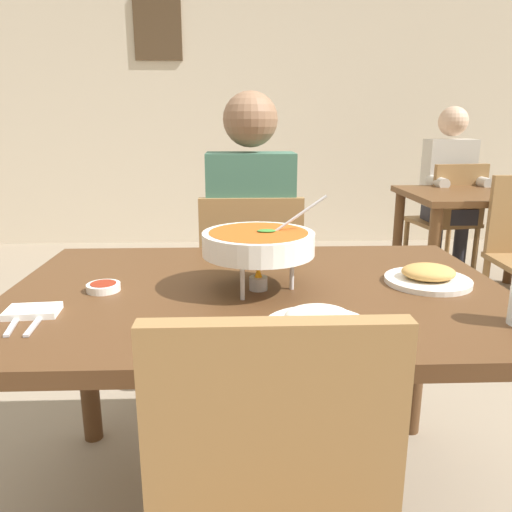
{
  "coord_description": "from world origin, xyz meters",
  "views": [
    {
      "loc": [
        -0.05,
        -1.3,
        1.18
      ],
      "look_at": [
        0.0,
        0.15,
        0.8
      ],
      "focal_mm": 34.73,
      "sensor_mm": 36.0,
      "label": 1
    }
  ],
  "objects_px": {
    "rice_plate": "(318,323)",
    "patron_bg_middle": "(449,183)",
    "chair_diner_main": "(251,283)",
    "sauce_dish": "(103,287)",
    "appetizer_plate": "(428,276)",
    "diner_main": "(250,229)",
    "chair_bg_middle": "(449,215)",
    "curry_bowl": "(259,244)",
    "dining_table_far": "(481,212)",
    "dining_table_main": "(258,321)"
  },
  "relations": [
    {
      "from": "curry_bowl",
      "to": "dining_table_far",
      "type": "bearing_deg",
      "value": 50.78
    },
    {
      "from": "curry_bowl",
      "to": "chair_bg_middle",
      "type": "bearing_deg",
      "value": 56.9
    },
    {
      "from": "chair_diner_main",
      "to": "diner_main",
      "type": "distance_m",
      "value": 0.24
    },
    {
      "from": "rice_plate",
      "to": "patron_bg_middle",
      "type": "xyz_separation_m",
      "value": [
        1.45,
        2.75,
        -0.02
      ]
    },
    {
      "from": "curry_bowl",
      "to": "appetizer_plate",
      "type": "height_order",
      "value": "curry_bowl"
    },
    {
      "from": "sauce_dish",
      "to": "chair_bg_middle",
      "type": "bearing_deg",
      "value": 50.34
    },
    {
      "from": "chair_diner_main",
      "to": "diner_main",
      "type": "bearing_deg",
      "value": 90.0
    },
    {
      "from": "sauce_dish",
      "to": "chair_diner_main",
      "type": "bearing_deg",
      "value": 61.22
    },
    {
      "from": "curry_bowl",
      "to": "dining_table_far",
      "type": "distance_m",
      "value": 2.5
    },
    {
      "from": "chair_bg_middle",
      "to": "patron_bg_middle",
      "type": "bearing_deg",
      "value": 85.98
    },
    {
      "from": "rice_plate",
      "to": "appetizer_plate",
      "type": "height_order",
      "value": "same"
    },
    {
      "from": "rice_plate",
      "to": "appetizer_plate",
      "type": "xyz_separation_m",
      "value": [
        0.36,
        0.32,
        0.0
      ]
    },
    {
      "from": "patron_bg_middle",
      "to": "chair_bg_middle",
      "type": "bearing_deg",
      "value": -94.02
    },
    {
      "from": "curry_bowl",
      "to": "sauce_dish",
      "type": "xyz_separation_m",
      "value": [
        -0.42,
        0.0,
        -0.12
      ]
    },
    {
      "from": "diner_main",
      "to": "rice_plate",
      "type": "xyz_separation_m",
      "value": [
        0.12,
        -1.09,
        0.02
      ]
    },
    {
      "from": "dining_table_far",
      "to": "chair_bg_middle",
      "type": "distance_m",
      "value": 0.48
    },
    {
      "from": "appetizer_plate",
      "to": "dining_table_far",
      "type": "distance_m",
      "value": 2.19
    },
    {
      "from": "rice_plate",
      "to": "patron_bg_middle",
      "type": "height_order",
      "value": "patron_bg_middle"
    },
    {
      "from": "curry_bowl",
      "to": "dining_table_main",
      "type": "bearing_deg",
      "value": 94.87
    },
    {
      "from": "dining_table_main",
      "to": "appetizer_plate",
      "type": "height_order",
      "value": "appetizer_plate"
    },
    {
      "from": "curry_bowl",
      "to": "patron_bg_middle",
      "type": "distance_m",
      "value": 2.92
    },
    {
      "from": "dining_table_main",
      "to": "sauce_dish",
      "type": "distance_m",
      "value": 0.43
    },
    {
      "from": "dining_table_main",
      "to": "dining_table_far",
      "type": "distance_m",
      "value": 2.47
    },
    {
      "from": "chair_bg_middle",
      "to": "patron_bg_middle",
      "type": "height_order",
      "value": "patron_bg_middle"
    },
    {
      "from": "curry_bowl",
      "to": "appetizer_plate",
      "type": "xyz_separation_m",
      "value": [
        0.48,
        0.04,
        -0.11
      ]
    },
    {
      "from": "chair_diner_main",
      "to": "sauce_dish",
      "type": "distance_m",
      "value": 0.91
    },
    {
      "from": "chair_bg_middle",
      "to": "patron_bg_middle",
      "type": "distance_m",
      "value": 0.25
    },
    {
      "from": "patron_bg_middle",
      "to": "sauce_dish",
      "type": "bearing_deg",
      "value": -128.95
    },
    {
      "from": "chair_diner_main",
      "to": "sauce_dish",
      "type": "bearing_deg",
      "value": -118.78
    },
    {
      "from": "diner_main",
      "to": "dining_table_far",
      "type": "height_order",
      "value": "diner_main"
    },
    {
      "from": "diner_main",
      "to": "sauce_dish",
      "type": "bearing_deg",
      "value": -117.77
    },
    {
      "from": "diner_main",
      "to": "sauce_dish",
      "type": "height_order",
      "value": "diner_main"
    },
    {
      "from": "dining_table_main",
      "to": "chair_diner_main",
      "type": "relative_size",
      "value": 1.52
    },
    {
      "from": "chair_diner_main",
      "to": "diner_main",
      "type": "height_order",
      "value": "diner_main"
    },
    {
      "from": "patron_bg_middle",
      "to": "chair_diner_main",
      "type": "bearing_deg",
      "value": -132.77
    },
    {
      "from": "diner_main",
      "to": "rice_plate",
      "type": "relative_size",
      "value": 5.46
    },
    {
      "from": "curry_bowl",
      "to": "patron_bg_middle",
      "type": "bearing_deg",
      "value": 57.54
    },
    {
      "from": "chair_bg_middle",
      "to": "diner_main",
      "type": "bearing_deg",
      "value": -134.42
    },
    {
      "from": "dining_table_main",
      "to": "rice_plate",
      "type": "distance_m",
      "value": 0.35
    },
    {
      "from": "diner_main",
      "to": "dining_table_far",
      "type": "relative_size",
      "value": 1.31
    },
    {
      "from": "appetizer_plate",
      "to": "diner_main",
      "type": "bearing_deg",
      "value": 122.28
    },
    {
      "from": "dining_table_main",
      "to": "rice_plate",
      "type": "height_order",
      "value": "rice_plate"
    },
    {
      "from": "appetizer_plate",
      "to": "patron_bg_middle",
      "type": "distance_m",
      "value": 2.66
    },
    {
      "from": "appetizer_plate",
      "to": "sauce_dish",
      "type": "distance_m",
      "value": 0.9
    },
    {
      "from": "rice_plate",
      "to": "curry_bowl",
      "type": "bearing_deg",
      "value": 112.15
    },
    {
      "from": "appetizer_plate",
      "to": "chair_bg_middle",
      "type": "height_order",
      "value": "chair_bg_middle"
    },
    {
      "from": "rice_plate",
      "to": "dining_table_far",
      "type": "distance_m",
      "value": 2.65
    },
    {
      "from": "appetizer_plate",
      "to": "dining_table_far",
      "type": "bearing_deg",
      "value": 59.99
    },
    {
      "from": "sauce_dish",
      "to": "appetizer_plate",
      "type": "bearing_deg",
      "value": 2.05
    },
    {
      "from": "diner_main",
      "to": "curry_bowl",
      "type": "bearing_deg",
      "value": -89.89
    }
  ]
}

